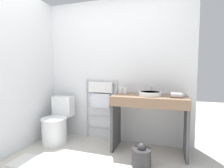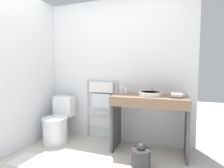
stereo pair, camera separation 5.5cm
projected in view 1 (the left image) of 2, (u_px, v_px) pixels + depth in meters
The scene contains 12 objects.
wall_back at pixel (114, 71), 3.04m from camera, with size 2.63×0.12×2.40m, color silver.
wall_side at pixel (20, 71), 2.67m from camera, with size 0.12×2.18×2.40m, color silver.
toilet at pixel (57, 124), 2.95m from camera, with size 0.42×0.57×0.76m.
towel_radiator at pixel (101, 98), 3.03m from camera, with size 0.58×0.06×1.05m.
vanity_counter at pixel (149, 113), 2.56m from camera, with size 1.07×0.52×0.84m.
sink_basin at pixel (150, 94), 2.54m from camera, with size 0.34×0.34×0.06m.
faucet at pixel (151, 89), 2.71m from camera, with size 0.02×0.10×0.12m.
cup_near_wall at pixel (121, 90), 2.84m from camera, with size 0.06×0.06×0.09m.
cup_near_edge at pixel (125, 91), 2.77m from camera, with size 0.06×0.06×0.10m.
hair_dryer at pixel (177, 95), 2.36m from camera, with size 0.19×0.17×0.07m.
trash_bin at pixel (141, 157), 2.20m from camera, with size 0.24×0.27×0.31m.
bath_mat at pixel (32, 162), 2.30m from camera, with size 0.56×0.36×0.01m, color silver.
Camera 1 is at (0.91, -1.37, 1.22)m, focal length 28.00 mm.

